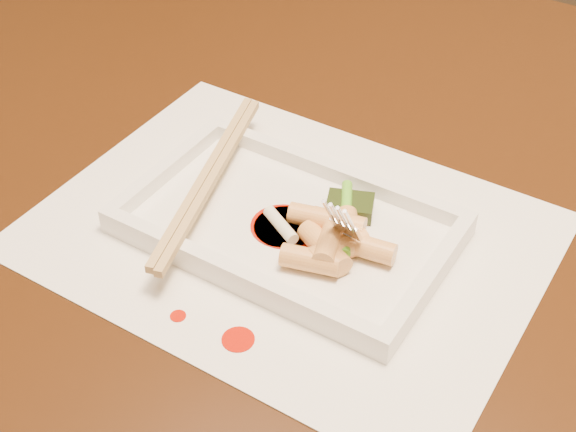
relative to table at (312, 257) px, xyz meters
The scene contains 26 objects.
table is the anchor object (origin of this frame).
placemat 0.13m from the table, 74.59° to the right, with size 0.40×0.30×0.00m, color white.
sauce_splatter_a 0.23m from the table, 75.06° to the right, with size 0.02×0.02×0.00m, color red.
sauce_splatter_b 0.22m from the table, 89.52° to the right, with size 0.01×0.01×0.00m, color red.
plate_base 0.13m from the table, 74.59° to the right, with size 0.26×0.16×0.01m, color white.
plate_rim_far 0.12m from the table, 12.04° to the right, with size 0.26×0.01×0.01m, color white.
plate_rim_near 0.19m from the table, 81.92° to the right, with size 0.26×0.01×0.01m, color white.
plate_rim_left 0.17m from the table, 142.47° to the right, with size 0.01×0.14×0.01m, color white.
plate_rim_right 0.20m from the table, 28.36° to the right, with size 0.01×0.14×0.01m, color white.
veg_piece 0.14m from the table, 34.28° to the right, with size 0.04×0.03×0.01m, color black.
scallion_white 0.16m from the table, 75.67° to the right, with size 0.01×0.01×0.04m, color #EAEACC.
scallion_green 0.15m from the table, 42.64° to the right, with size 0.01×0.01×0.09m, color #48A81B.
chopstick_a 0.16m from the table, 127.50° to the right, with size 0.01×0.23×0.01m, color tan.
chopstick_b 0.16m from the table, 123.65° to the right, with size 0.01×0.23×0.01m, color tan.
fork 0.21m from the table, 33.48° to the right, with size 0.09×0.10×0.14m, color silver, non-canonical shape.
sauce_blob_0 0.14m from the table, 68.06° to the right, with size 0.05×0.05×0.00m, color red.
sauce_blob_1 0.14m from the table, 77.09° to the right, with size 0.05×0.05×0.00m, color red.
sauce_blob_2 0.14m from the table, 75.33° to the right, with size 0.05×0.05×0.00m, color red.
rice_cake_0 0.15m from the table, 59.28° to the right, with size 0.02×0.02×0.04m, color #EBBB6D.
rice_cake_1 0.17m from the table, 39.43° to the right, with size 0.02×0.02×0.04m, color #EBBB6D.
rice_cake_2 0.16m from the table, 48.12° to the right, with size 0.02×0.02×0.04m, color #EBBB6D.
rice_cake_3 0.17m from the table, 50.73° to the right, with size 0.02×0.02×0.05m, color #EBBB6D.
rice_cake_4 0.18m from the table, 60.76° to the right, with size 0.02×0.02×0.05m, color #EBBB6D.
rice_cake_5 0.17m from the table, 53.99° to the right, with size 0.02×0.02×0.04m, color #EBBB6D.
rice_cake_6 0.17m from the table, 55.67° to the right, with size 0.02×0.02×0.05m, color #EBBB6D.
rice_cake_7 0.16m from the table, 44.03° to the right, with size 0.02×0.02×0.04m, color #EBBB6D.
Camera 1 is at (0.28, -0.49, 1.19)m, focal length 50.00 mm.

